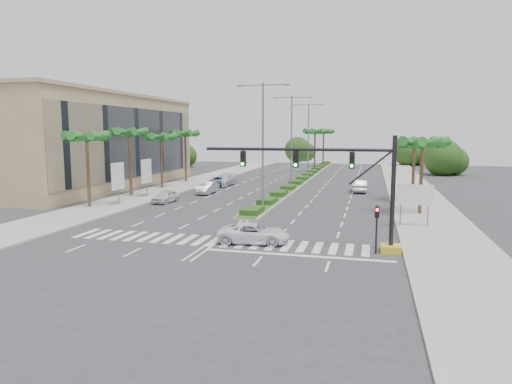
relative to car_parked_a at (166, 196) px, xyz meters
The scene contains 28 objects.
ground 18.42m from the car_parked_a, 54.25° to the right, with size 160.00×160.00×0.00m, color #333335.
footpath_right 26.45m from the car_parked_a, 11.03° to the left, with size 6.00×120.00×0.15m, color gray.
footpath_left 6.76m from the car_parked_a, 131.29° to the left, with size 6.00×120.00×0.15m, color gray.
median 31.93m from the car_parked_a, 70.32° to the left, with size 2.20×75.00×0.20m, color gray.
median_grass 31.93m from the car_parked_a, 70.32° to the left, with size 1.80×75.00×0.04m, color #30501B.
building 19.58m from the car_parked_a, 144.04° to the left, with size 12.00×36.00×12.00m, color tan.
signal_gantry 25.14m from the car_parked_a, 36.72° to the right, with size 12.60×1.20×7.20m.
pedestrian_signal 26.49m from the car_parked_a, 36.17° to the right, with size 0.28×0.36×3.00m.
direction_sign 25.29m from the car_parked_a, 15.99° to the right, with size 2.70×0.11×3.40m.
billboard_near 5.29m from the car_parked_a, 141.88° to the right, with size 0.18×2.10×4.35m.
billboard_far 5.36m from the car_parked_a, 140.74° to the left, with size 0.18×2.10×4.35m.
palm_left_near 9.68m from the car_parked_a, 139.32° to the right, with size 4.57×4.68×7.55m.
palm_left_mid 9.14m from the car_parked_a, 151.95° to the left, with size 4.57×4.68×7.95m.
palm_left_far 13.76m from the car_parked_a, 117.45° to the left, with size 4.57×4.68×7.35m.
palm_left_end 20.86m from the car_parked_a, 106.77° to the left, with size 4.57×4.68×7.75m.
palm_right_near 25.87m from the car_parked_a, ahead, with size 4.57×4.68×7.05m.
palm_right_far 26.74m from the car_parked_a, 15.62° to the left, with size 4.57×4.68×6.75m.
palm_median_a 41.99m from the car_parked_a, 74.97° to the left, with size 4.57×4.68×8.05m.
palm_median_b 56.48m from the car_parked_a, 78.95° to the left, with size 4.57×4.68×8.05m.
streetlight_near 12.42m from the car_parked_a, ahead, with size 5.10×0.25×12.00m.
streetlight_mid 19.50m from the car_parked_a, 54.47° to the left, with size 5.10×0.25×12.00m.
streetlight_far 33.44m from the car_parked_a, 70.90° to the left, with size 5.10×0.25×12.00m.
car_parked_a is the anchor object (origin of this frame).
car_parked_b 7.89m from the car_parked_a, 76.57° to the left, with size 1.53×4.38×1.44m, color #A6A7AB.
car_parked_c 14.48m from the car_parked_a, 87.43° to the left, with size 2.21×4.79×1.33m, color navy.
car_parked_d 16.07m from the car_parked_a, 85.90° to the left, with size 2.26×5.57×1.62m, color silver.
car_crossing 19.95m from the car_parked_a, 47.68° to the right, with size 2.22×4.82×1.34m, color white.
car_right 23.92m from the car_parked_a, 35.20° to the left, with size 1.64×4.70×1.55m, color silver.
Camera 1 is at (10.19, -28.73, 7.40)m, focal length 32.00 mm.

